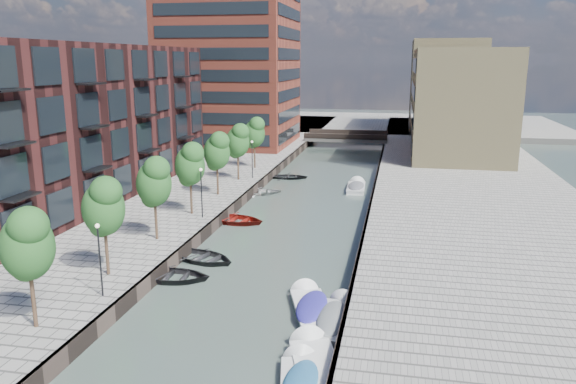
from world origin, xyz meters
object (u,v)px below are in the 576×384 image
(sloop_1, at_px, (203,261))
(car, at_px, (422,145))
(tree_5, at_px, (238,140))
(motorboat_1, at_px, (335,318))
(motorboat_0, at_px, (300,383))
(tree_3, at_px, (190,163))
(tree_4, at_px, (217,150))
(motorboat_2, at_px, (315,367))
(tree_0, at_px, (27,242))
(tree_6, at_px, (254,132))
(sloop_3, at_px, (262,194))
(sloop_2, at_px, (235,223))
(sloop_4, at_px, (290,178))
(motorboat_3, at_px, (310,307))
(sloop_0, at_px, (172,280))
(bridge, at_px, (347,137))
(motorboat_4, at_px, (356,187))
(tree_2, at_px, (154,181))
(tree_1, at_px, (103,205))

(sloop_1, height_order, car, car)
(tree_5, bearing_deg, motorboat_1, -64.81)
(motorboat_0, distance_m, motorboat_1, 6.39)
(tree_3, bearing_deg, tree_4, 90.00)
(tree_4, xyz_separation_m, motorboat_2, (13.66, -27.49, -5.20))
(tree_0, distance_m, tree_4, 28.00)
(tree_6, relative_size, sloop_3, 1.41)
(tree_3, bearing_deg, sloop_1, -64.45)
(sloop_2, xyz_separation_m, motorboat_1, (10.55, -16.95, 0.21))
(sloop_2, distance_m, sloop_4, 19.02)
(motorboat_3, bearing_deg, sloop_0, 164.28)
(tree_3, distance_m, sloop_1, 10.50)
(bridge, height_order, sloop_3, bridge)
(motorboat_2, bearing_deg, tree_5, 111.61)
(motorboat_3, distance_m, car, 53.88)
(tree_5, bearing_deg, bridge, 75.56)
(tree_4, distance_m, motorboat_1, 27.11)
(motorboat_1, height_order, motorboat_4, motorboat_4)
(tree_4, xyz_separation_m, motorboat_1, (13.96, -22.67, -5.10))
(tree_4, xyz_separation_m, sloop_4, (4.45, 13.27, -5.31))
(tree_6, distance_m, sloop_2, 20.71)
(motorboat_1, xyz_separation_m, motorboat_3, (-1.49, 1.20, 0.00))
(tree_4, bearing_deg, motorboat_1, -58.38)
(tree_2, distance_m, sloop_1, 6.70)
(tree_0, bearing_deg, sloop_3, 84.60)
(tree_1, bearing_deg, motorboat_3, -2.18)
(tree_3, distance_m, car, 43.90)
(sloop_2, bearing_deg, sloop_0, -172.77)
(motorboat_0, xyz_separation_m, car, (6.89, 60.86, 1.48))
(tree_4, distance_m, motorboat_0, 32.30)
(tree_5, relative_size, tree_6, 1.00)
(motorboat_3, bearing_deg, motorboat_1, -38.77)
(sloop_2, height_order, car, car)
(tree_3, xyz_separation_m, tree_6, (0.00, 21.00, 0.00))
(car, bearing_deg, tree_3, -101.04)
(tree_5, xyz_separation_m, car, (20.13, 24.84, -3.63))
(sloop_4, bearing_deg, sloop_1, 173.15)
(bridge, relative_size, motorboat_2, 2.18)
(sloop_2, distance_m, motorboat_2, 24.06)
(tree_2, distance_m, motorboat_1, 17.21)
(sloop_0, bearing_deg, motorboat_3, -108.90)
(tree_4, bearing_deg, motorboat_4, 36.16)
(sloop_2, bearing_deg, tree_5, 23.44)
(tree_6, xyz_separation_m, car, (20.13, 17.84, -3.63))
(sloop_1, bearing_deg, sloop_2, 22.94)
(tree_4, distance_m, sloop_2, 8.52)
(tree_5, relative_size, sloop_2, 1.16)
(bridge, distance_m, motorboat_2, 67.70)
(sloop_4, distance_m, motorboat_3, 35.65)
(tree_0, distance_m, tree_2, 14.00)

